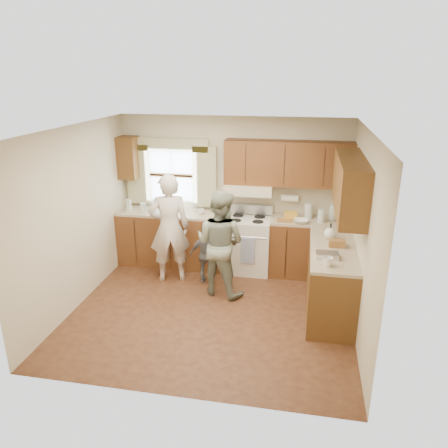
% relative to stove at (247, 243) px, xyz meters
% --- Properties ---
extents(room, '(3.80, 3.80, 3.80)m').
position_rel_stove_xyz_m(room, '(-0.30, -1.44, 0.78)').
color(room, '#432114').
rests_on(room, ground).
extents(kitchen_fixtures, '(3.80, 2.25, 2.15)m').
position_rel_stove_xyz_m(kitchen_fixtures, '(0.31, -0.36, 0.37)').
color(kitchen_fixtures, '#40220D').
rests_on(kitchen_fixtures, ground).
extents(stove, '(0.76, 0.67, 1.07)m').
position_rel_stove_xyz_m(stove, '(0.00, 0.00, 0.00)').
color(stove, silver).
rests_on(stove, ground).
extents(woman_left, '(0.73, 0.59, 1.73)m').
position_rel_stove_xyz_m(woman_left, '(-1.15, -0.59, 0.40)').
color(woman_left, beige).
rests_on(woman_left, ground).
extents(woman_right, '(0.92, 0.81, 1.59)m').
position_rel_stove_xyz_m(woman_right, '(-0.29, -0.88, 0.33)').
color(woman_right, '#26432E').
rests_on(woman_right, ground).
extents(child, '(0.55, 0.24, 0.92)m').
position_rel_stove_xyz_m(child, '(-0.56, -0.59, -0.00)').
color(child, slate).
rests_on(child, ground).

